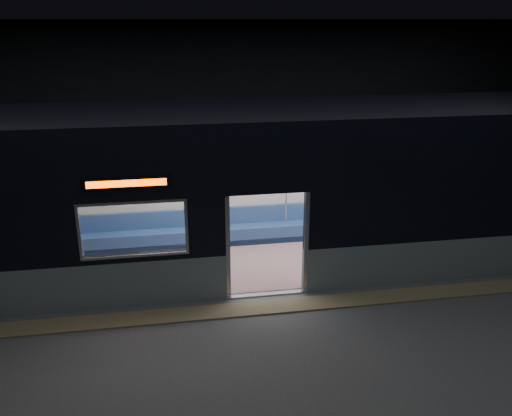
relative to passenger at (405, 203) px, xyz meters
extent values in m
cube|color=#47494C|center=(-3.88, -3.55, -0.79)|extent=(24.00, 14.00, 0.01)
cube|color=black|center=(-3.88, -3.55, 4.19)|extent=(24.00, 14.00, 0.04)
cube|color=black|center=(-3.88, 3.43, 1.71)|extent=(24.00, 0.04, 5.00)
cube|color=#8C7F59|center=(-3.88, -3.00, -0.77)|extent=(22.80, 0.50, 0.03)
cube|color=gray|center=(0.97, -2.49, -0.34)|extent=(8.30, 0.12, 0.90)
cube|color=black|center=(0.97, -2.49, 1.26)|extent=(8.30, 0.12, 2.30)
cube|color=black|center=(-3.88, -2.49, 1.84)|extent=(1.40, 0.12, 1.15)
cube|color=#B7BABC|center=(-4.62, -2.49, 0.24)|extent=(0.08, 0.14, 2.05)
cube|color=#B7BABC|center=(-3.14, -2.49, 0.24)|extent=(0.08, 0.14, 2.05)
cube|color=black|center=(-6.33, -2.57, 1.60)|extent=(1.50, 0.04, 0.18)
cube|color=#FF4C00|center=(-6.33, -2.58, 1.60)|extent=(1.34, 0.03, 0.12)
cube|color=beige|center=(-3.88, 0.39, 0.81)|extent=(18.00, 0.12, 3.20)
cube|color=black|center=(-3.88, -1.05, 2.49)|extent=(18.00, 3.00, 0.15)
cube|color=gray|center=(-3.88, -1.05, -0.77)|extent=(17.76, 2.76, 0.04)
cube|color=beige|center=(-3.88, -1.05, 1.56)|extent=(17.76, 2.76, 0.10)
cube|color=#2B4E7D|center=(-3.88, 0.07, -0.54)|extent=(11.00, 0.48, 0.41)
cube|color=#2B4E7D|center=(-3.88, 0.26, -0.14)|extent=(11.00, 0.10, 0.40)
cube|color=#755562|center=(-7.18, -2.14, -0.54)|extent=(4.40, 0.48, 0.41)
cube|color=#755562|center=(-0.58, -2.14, -0.54)|extent=(4.40, 0.48, 0.41)
cylinder|color=silver|center=(-4.83, -2.18, 0.38)|extent=(0.04, 0.04, 2.26)
cylinder|color=silver|center=(-4.83, 0.08, 0.38)|extent=(0.04, 0.04, 2.26)
cylinder|color=silver|center=(-2.93, -2.18, 0.38)|extent=(0.04, 0.04, 2.26)
cylinder|color=silver|center=(-2.93, 0.08, 0.38)|extent=(0.04, 0.04, 2.26)
cylinder|color=silver|center=(-3.88, 0.03, 1.16)|extent=(11.00, 0.03, 0.03)
cube|color=black|center=(-0.10, -0.15, -0.26)|extent=(0.16, 0.45, 0.15)
cube|color=black|center=(0.10, -0.15, -0.26)|extent=(0.16, 0.45, 0.15)
cylinder|color=black|center=(-0.10, -0.35, -0.53)|extent=(0.11, 0.11, 0.43)
cylinder|color=black|center=(0.10, -0.35, -0.53)|extent=(0.11, 0.11, 0.43)
cube|color=#DE5D6A|center=(0.00, 0.04, -0.24)|extent=(0.39, 0.21, 0.19)
cylinder|color=#DE5D6A|center=(0.00, 0.07, 0.10)|extent=(0.37, 0.37, 0.50)
sphere|color=tan|center=(0.00, 0.05, 0.45)|extent=(0.20, 0.20, 0.20)
sphere|color=black|center=(0.00, 0.09, 0.49)|extent=(0.21, 0.21, 0.21)
cube|color=black|center=(-0.02, -0.22, -0.12)|extent=(0.28, 0.25, 0.12)
cube|color=white|center=(-0.18, 0.31, 0.68)|extent=(0.97, 0.03, 0.63)
camera|label=1|loc=(-5.67, -11.60, 4.25)|focal=38.00mm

